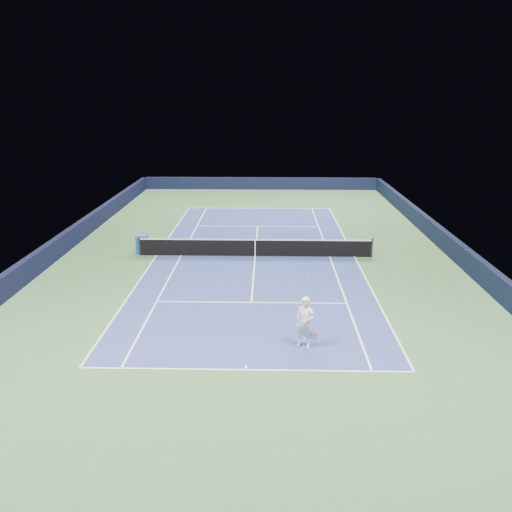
{
  "coord_description": "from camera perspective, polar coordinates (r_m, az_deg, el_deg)",
  "views": [
    {
      "loc": [
        0.68,
        -26.19,
        8.67
      ],
      "look_at": [
        0.12,
        -3.0,
        1.0
      ],
      "focal_mm": 35.0,
      "sensor_mm": 36.0,
      "label": 1
    }
  ],
  "objects": [
    {
      "name": "court_surface",
      "position": [
        27.6,
        -0.1,
        -0.01
      ],
      "size": [
        10.97,
        23.77,
        0.01
      ],
      "primitive_type": "cube",
      "color": "navy",
      "rests_on": "ground"
    },
    {
      "name": "sideline_singles_left",
      "position": [
        28.0,
        -8.55,
        0.07
      ],
      "size": [
        0.08,
        23.77,
        0.0
      ],
      "primitive_type": "cube",
      "color": "white",
      "rests_on": "ground"
    },
    {
      "name": "center_service_line",
      "position": [
        27.6,
        -0.1,
        0.0
      ],
      "size": [
        0.08,
        12.8,
        0.0
      ],
      "primitive_type": "cube",
      "color": "white",
      "rests_on": "ground"
    },
    {
      "name": "wall_right",
      "position": [
        29.24,
        21.63,
        0.85
      ],
      "size": [
        0.35,
        40.0,
        1.1
      ],
      "primitive_type": "cube",
      "color": "black",
      "rests_on": "ground"
    },
    {
      "name": "sideline_doubles_left",
      "position": [
        28.27,
        -11.28,
        0.09
      ],
      "size": [
        0.08,
        23.77,
        0.0
      ],
      "primitive_type": "cube",
      "color": "white",
      "rests_on": "ground"
    },
    {
      "name": "center_mark_far",
      "position": [
        38.91,
        0.35,
        5.44
      ],
      "size": [
        0.08,
        0.3,
        0.0
      ],
      "primitive_type": "cube",
      "color": "white",
      "rests_on": "ground"
    },
    {
      "name": "tennis_player",
      "position": [
        17.79,
        5.63,
        -7.57
      ],
      "size": [
        0.89,
        1.38,
        2.39
      ],
      "color": "white",
      "rests_on": "ground"
    },
    {
      "name": "sideline_singles_right",
      "position": [
        27.8,
        8.41,
        -0.06
      ],
      "size": [
        0.08,
        23.77,
        0.0
      ],
      "primitive_type": "cube",
      "color": "white",
      "rests_on": "ground"
    },
    {
      "name": "wall_left",
      "position": [
        29.74,
        -21.44,
        1.15
      ],
      "size": [
        0.35,
        40.0,
        1.1
      ],
      "primitive_type": "cube",
      "color": "black",
      "rests_on": "ground"
    },
    {
      "name": "service_line_far",
      "position": [
        33.73,
        0.18,
        3.42
      ],
      "size": [
        8.23,
        0.08,
        0.0
      ],
      "primitive_type": "cube",
      "color": "white",
      "rests_on": "ground"
    },
    {
      "name": "baseline_near",
      "position": [
        16.74,
        -1.17,
        -12.87
      ],
      "size": [
        10.97,
        0.08,
        0.0
      ],
      "primitive_type": "cube",
      "color": "white",
      "rests_on": "ground"
    },
    {
      "name": "center_mark_near",
      "position": [
        16.87,
        -1.15,
        -12.61
      ],
      "size": [
        0.08,
        0.3,
        0.0
      ],
      "primitive_type": "cube",
      "color": "white",
      "rests_on": "ground"
    },
    {
      "name": "baseline_far",
      "position": [
        39.05,
        0.35,
        5.49
      ],
      "size": [
        10.97,
        0.08,
        0.0
      ],
      "primitive_type": "cube",
      "color": "white",
      "rests_on": "ground"
    },
    {
      "name": "sponsor_cube",
      "position": [
        28.82,
        -12.89,
        1.36
      ],
      "size": [
        0.65,
        0.6,
        1.01
      ],
      "color": "#1C52AC",
      "rests_on": "ground"
    },
    {
      "name": "wall_far",
      "position": [
        46.73,
        0.53,
        8.29
      ],
      "size": [
        22.0,
        0.35,
        1.1
      ],
      "primitive_type": "cube",
      "color": "black",
      "rests_on": "ground"
    },
    {
      "name": "service_line_near",
      "position": [
        21.61,
        -0.54,
        -5.33
      ],
      "size": [
        8.23,
        0.08,
        0.0
      ],
      "primitive_type": "cube",
      "color": "white",
      "rests_on": "ground"
    },
    {
      "name": "sideline_doubles_right",
      "position": [
        28.0,
        11.19,
        -0.08
      ],
      "size": [
        0.08,
        23.77,
        0.0
      ],
      "primitive_type": "cube",
      "color": "white",
      "rests_on": "ground"
    },
    {
      "name": "tennis_net",
      "position": [
        27.44,
        -0.1,
        0.99
      ],
      "size": [
        12.9,
        0.1,
        1.07
      ],
      "color": "black",
      "rests_on": "ground"
    },
    {
      "name": "ground",
      "position": [
        27.6,
        -0.1,
        -0.01
      ],
      "size": [
        40.0,
        40.0,
        0.0
      ],
      "primitive_type": "plane",
      "color": "#355C32",
      "rests_on": "ground"
    }
  ]
}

